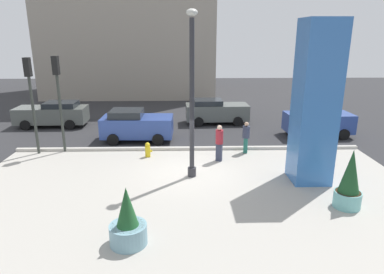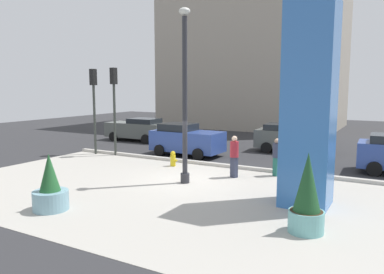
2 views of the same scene
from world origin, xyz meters
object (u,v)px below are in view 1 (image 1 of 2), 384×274
at_px(car_far_lane, 53,114).
at_px(pedestrian_by_curb, 219,141).
at_px(lamp_post, 192,100).
at_px(potted_plant_curbside, 128,224).
at_px(traffic_light_far_side, 31,91).
at_px(car_passing_lane, 136,125).
at_px(car_intersection, 317,122).
at_px(art_pillar_blue, 315,104).
at_px(potted_plant_near_right, 349,183).
at_px(traffic_light_corner, 58,89).
at_px(pedestrian_crossing, 246,136).
at_px(fire_hydrant, 148,150).
at_px(car_curb_west, 216,111).

bearing_deg(car_far_lane, pedestrian_by_curb, -33.40).
xyz_separation_m(lamp_post, potted_plant_curbside, (-1.97, -4.94, -2.66)).
distance_m(traffic_light_far_side, car_passing_lane, 5.72).
bearing_deg(car_far_lane, car_passing_lane, -29.02).
relative_size(traffic_light_far_side, car_intersection, 1.23).
bearing_deg(art_pillar_blue, potted_plant_curbside, -146.98).
xyz_separation_m(potted_plant_curbside, traffic_light_far_side, (-5.83, 8.10, 2.57)).
distance_m(traffic_light_far_side, car_far_lane, 6.09).
bearing_deg(potted_plant_curbside, potted_plant_near_right, 15.46).
relative_size(traffic_light_corner, pedestrian_crossing, 2.97).
bearing_deg(pedestrian_by_curb, fire_hydrant, 169.06).
distance_m(lamp_post, car_passing_lane, 6.61).
xyz_separation_m(lamp_post, traffic_light_far_side, (-7.79, 3.16, -0.09)).
xyz_separation_m(potted_plant_near_right, car_passing_lane, (-8.45, 8.24, -0.04)).
bearing_deg(potted_plant_curbside, pedestrian_crossing, 58.76).
xyz_separation_m(potted_plant_curbside, car_intersection, (9.60, 10.88, 0.22)).
relative_size(traffic_light_far_side, pedestrian_by_curb, 2.70).
distance_m(traffic_light_corner, car_far_lane, 6.24).
relative_size(lamp_post, traffic_light_far_side, 1.41).
distance_m(traffic_light_corner, pedestrian_by_curb, 8.38).
height_order(art_pillar_blue, car_intersection, art_pillar_blue).
bearing_deg(car_intersection, lamp_post, -142.08).
relative_size(traffic_light_corner, car_far_lane, 1.07).
xyz_separation_m(potted_plant_curbside, fire_hydrant, (-0.17, 7.43, -0.29)).
xyz_separation_m(car_passing_lane, car_curb_west, (4.92, 3.80, -0.05)).
bearing_deg(traffic_light_corner, pedestrian_crossing, -2.75).
bearing_deg(car_passing_lane, traffic_light_far_side, -155.32).
bearing_deg(pedestrian_crossing, potted_plant_curbside, -121.24).
relative_size(car_intersection, car_far_lane, 0.86).
bearing_deg(fire_hydrant, traffic_light_corner, 168.04).
height_order(car_far_lane, pedestrian_by_curb, pedestrian_by_curb).
height_order(lamp_post, art_pillar_blue, lamp_post).
relative_size(lamp_post, pedestrian_by_curb, 3.81).
distance_m(traffic_light_corner, car_intersection, 14.60).
height_order(potted_plant_near_right, pedestrian_crossing, potted_plant_near_right).
bearing_deg(lamp_post, potted_plant_near_right, -28.25).
bearing_deg(car_curb_west, potted_plant_near_right, -73.66).
distance_m(traffic_light_far_side, car_intersection, 15.85).
bearing_deg(lamp_post, car_passing_lane, 119.70).
bearing_deg(fire_hydrant, car_curb_west, 58.94).
relative_size(potted_plant_near_right, car_intersection, 0.55).
relative_size(traffic_light_corner, car_passing_lane, 1.21).
height_order(art_pillar_blue, car_passing_lane, art_pillar_blue).
bearing_deg(fire_hydrant, pedestrian_crossing, 5.55).
xyz_separation_m(lamp_post, traffic_light_corner, (-6.55, 3.43, -0.04)).
relative_size(car_passing_lane, pedestrian_crossing, 2.46).
xyz_separation_m(potted_plant_near_right, traffic_light_corner, (-11.95, 6.33, 2.34)).
distance_m(potted_plant_near_right, fire_hydrant, 9.29).
height_order(traffic_light_corner, car_passing_lane, traffic_light_corner).
distance_m(lamp_post, car_intersection, 9.97).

